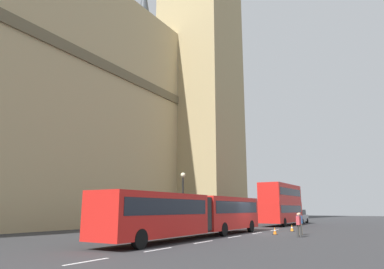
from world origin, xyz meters
The scene contains 12 objects.
ground_plane centered at (0.00, 0.00, 0.00)m, with size 160.00×160.00×0.00m, color #333335.
lane_centre_marking centered at (-6.08, 0.00, 0.01)m, with size 25.20×0.16×0.01m.
clock_tower centered at (19.58, 15.98, 38.15)m, with size 12.60×12.60×72.43m.
articulated_bus centered at (-6.03, 1.99, 1.75)m, with size 18.26×2.54×2.90m.
double_decker_bus centered at (14.71, 2.00, 2.71)m, with size 9.83×2.54×4.90m.
sedan_lead centered at (22.88, 2.11, 0.91)m, with size 4.40×1.86×1.85m.
traffic_cone_west centered at (-0.21, -1.83, 0.28)m, with size 0.36×0.36×0.58m.
traffic_cone_middle centered at (4.46, -1.90, 0.28)m, with size 0.36×0.36×0.58m.
traffic_cone_east centered at (7.06, -1.87, 0.28)m, with size 0.36×0.36×0.58m.
street_lamp centered at (-0.60, 6.50, 3.06)m, with size 0.44×0.44×5.27m.
pedestrian_near_cones centered at (-1.87, -4.13, 0.91)m, with size 0.41×0.36×1.69m.
pedestrian_by_kerb centered at (0.28, -3.67, 0.91)m, with size 0.46×0.39×1.69m.
Camera 1 is at (-27.33, -10.57, 1.99)m, focal length 31.95 mm.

